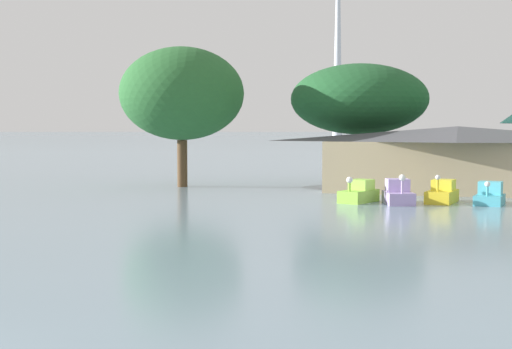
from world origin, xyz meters
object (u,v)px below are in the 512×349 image
Objects in this scene: pedal_boat_lavender at (398,194)px; distant_broadcast_tower at (338,4)px; boathouse at (457,158)px; pedal_boat_lime at (359,193)px; shoreline_tree_tall_left at (182,94)px; pedal_boat_yellow at (442,194)px; pedal_boat_cyan at (490,196)px; shoreline_tree_mid at (359,99)px.

distant_broadcast_tower is at bearing 173.96° from pedal_boat_lavender.
pedal_boat_lime is at bearing -124.37° from boathouse.
distant_broadcast_tower is at bearing 98.26° from shoreline_tree_tall_left.
pedal_boat_lavender is 8.84m from boathouse.
pedal_boat_lime is at bearing -66.28° from pedal_boat_yellow.
pedal_boat_lavender is 0.90× the size of pedal_boat_yellow.
pedal_boat_yellow is at bearing -95.86° from boathouse.
pedal_boat_yellow is (4.65, 1.15, -0.00)m from pedal_boat_lime.
pedal_boat_lime is 4.79m from pedal_boat_yellow.
pedal_boat_lavender is at bearing -79.00° from distant_broadcast_tower.
pedal_boat_yellow is 6.91m from boathouse.
boathouse reaches higher than pedal_boat_lime.
boathouse is at bearing -78.16° from distant_broadcast_tower.
boathouse is (5.33, 7.80, 1.78)m from pedal_boat_lime.
boathouse is (3.05, 8.11, 1.75)m from pedal_boat_lavender.
shoreline_tree_tall_left is at bearing -98.36° from pedal_boat_yellow.
shoreline_tree_tall_left reaches higher than pedal_boat_lime.
pedal_boat_lime is at bearing -79.39° from distant_broadcast_tower.
shoreline_tree_tall_left is at bearing -131.92° from pedal_boat_lavender.
pedal_boat_lavender is at bearing -67.79° from pedal_boat_cyan.
boathouse is 20.05m from shoreline_tree_tall_left.
pedal_boat_lavender is 324.95m from distant_broadcast_tower.
pedal_boat_yellow is at bearing 123.81° from pedal_boat_lime.
boathouse is at bearing 1.37° from shoreline_tree_tall_left.
pedal_boat_cyan is 0.14× the size of boathouse.
distant_broadcast_tower is at bearing -159.41° from pedal_boat_cyan.
pedal_boat_cyan is 16.40m from shoreline_tree_mid.
pedal_boat_lime reaches higher than pedal_boat_cyan.
boathouse reaches higher than pedal_boat_cyan.
pedal_boat_yellow reaches higher than pedal_boat_cyan.
shoreline_tree_mid reaches higher than pedal_boat_yellow.
pedal_boat_lime is 2.30m from pedal_boat_lavender.
shoreline_tree_tall_left reaches higher than pedal_boat_lavender.
pedal_boat_lavender is at bearing -72.10° from shoreline_tree_mid.
pedal_boat_cyan is 23.29m from shoreline_tree_tall_left.
shoreline_tree_mid is 310.17m from distant_broadcast_tower.
shoreline_tree_tall_left is 13.44m from shoreline_tree_mid.
distant_broadcast_tower is (-63.12, 311.01, 65.28)m from pedal_boat_yellow.
distant_broadcast_tower reaches higher than shoreline_tree_tall_left.
distant_broadcast_tower is at bearing -149.53° from pedal_boat_lime.
shoreline_tree_mid reaches higher than pedal_boat_lime.
distant_broadcast_tower reaches higher than pedal_boat_lime.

